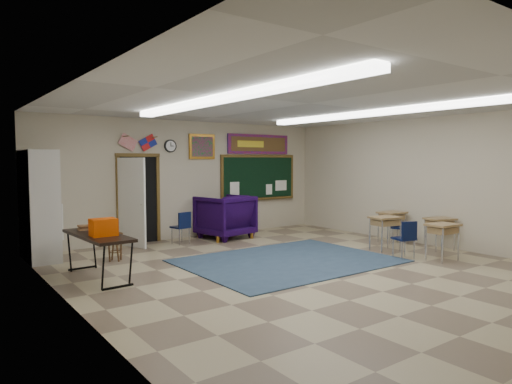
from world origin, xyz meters
TOP-DOWN VIEW (x-y plane):
  - floor at (0.00, 0.00)m, footprint 9.00×9.00m
  - back_wall at (0.00, 4.50)m, footprint 8.00×0.04m
  - left_wall at (-4.00, 0.00)m, footprint 0.04×9.00m
  - right_wall at (4.00, 0.00)m, footprint 0.04×9.00m
  - ceiling at (0.00, 0.00)m, footprint 8.00×9.00m
  - area_rug at (0.20, 0.80)m, footprint 4.00×3.00m
  - fluorescent_strips at (0.00, 0.00)m, footprint 3.86×6.00m
  - doorway at (-1.50, 4.35)m, footprint 1.10×0.89m
  - chalkboard at (2.20, 4.46)m, footprint 2.55×0.14m
  - bulletin_board at (2.20, 4.47)m, footprint 2.10×0.05m
  - framed_art_print at (0.35, 4.47)m, footprint 0.75×0.05m
  - wall_clock at (-0.55, 4.47)m, footprint 0.32×0.05m
  - wall_flags at (-1.40, 4.44)m, footprint 1.16×0.06m
  - storage_cabinet at (-3.71, 3.85)m, footprint 0.59×1.25m
  - wingback_armchair at (0.66, 3.85)m, footprint 1.38×1.41m
  - student_chair_reading at (-0.67, 3.73)m, footprint 0.45×0.45m
  - student_chair_desk_a at (2.26, -0.39)m, footprint 0.48×0.48m
  - student_chair_desk_b at (3.56, 0.64)m, footprint 0.43×0.43m
  - student_desk_front_left at (2.60, 0.33)m, footprint 0.70×0.57m
  - student_desk_front_right at (3.59, 0.91)m, footprint 0.66×0.52m
  - student_desk_back_left at (2.71, -0.97)m, footprint 0.64×0.50m
  - student_desk_back_right at (3.65, -0.33)m, footprint 0.70×0.60m
  - folding_table at (-3.23, 1.72)m, footprint 0.70×1.85m
  - wooden_stool at (-2.55, 2.86)m, footprint 0.31×0.31m

SIDE VIEW (x-z plane):
  - floor at x=0.00m, z-range 0.00..0.00m
  - area_rug at x=0.20m, z-range 0.00..0.02m
  - wooden_stool at x=-2.55m, z-range 0.01..0.56m
  - student_chair_desk_b at x=3.56m, z-range 0.00..0.74m
  - student_chair_desk_a at x=2.26m, z-range 0.00..0.78m
  - student_chair_reading at x=-0.67m, z-range 0.00..0.78m
  - student_desk_back_right at x=3.65m, z-range 0.04..0.76m
  - folding_table at x=-3.23m, z-range -0.11..0.93m
  - student_desk_back_left at x=2.71m, z-range 0.04..0.78m
  - student_desk_front_right at x=3.59m, z-range 0.04..0.79m
  - student_desk_front_left at x=2.60m, z-range 0.04..0.81m
  - wingback_armchair at x=0.66m, z-range 0.00..1.11m
  - doorway at x=-1.50m, z-range -0.02..2.14m
  - storage_cabinet at x=-3.71m, z-range 0.00..2.20m
  - chalkboard at x=2.20m, z-range 0.81..2.11m
  - back_wall at x=0.00m, z-range 0.00..3.00m
  - left_wall at x=-4.00m, z-range 0.00..3.00m
  - right_wall at x=4.00m, z-range 0.00..3.00m
  - framed_art_print at x=0.35m, z-range 2.02..2.67m
  - wall_clock at x=-0.55m, z-range 2.19..2.51m
  - bulletin_board at x=2.20m, z-range 2.18..2.73m
  - wall_flags at x=-1.40m, z-range 2.13..2.83m
  - fluorescent_strips at x=0.00m, z-range 2.89..2.99m
  - ceiling at x=0.00m, z-range 2.98..3.02m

